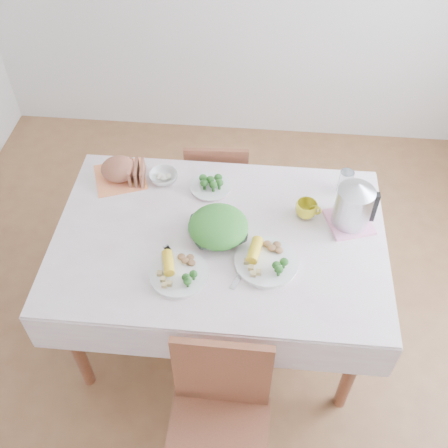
# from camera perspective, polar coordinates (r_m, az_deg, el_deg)

# --- Properties ---
(floor) EXTENTS (3.60, 3.60, 0.00)m
(floor) POSITION_cam_1_polar(r_m,az_deg,el_deg) (2.99, -0.43, -10.91)
(floor) COLOR brown
(floor) RESTS_ON ground
(dining_table) EXTENTS (1.40, 0.90, 0.75)m
(dining_table) POSITION_cam_1_polar(r_m,az_deg,el_deg) (2.68, -0.47, -6.72)
(dining_table) COLOR brown
(dining_table) RESTS_ON floor
(tablecloth) EXTENTS (1.50, 1.00, 0.01)m
(tablecloth) POSITION_cam_1_polar(r_m,az_deg,el_deg) (2.38, -0.53, -1.36)
(tablecloth) COLOR silver
(tablecloth) RESTS_ON dining_table
(chair_near) EXTENTS (0.41, 0.41, 0.89)m
(chair_near) POSITION_cam_1_polar(r_m,az_deg,el_deg) (2.22, -0.73, -22.44)
(chair_near) COLOR brown
(chair_near) RESTS_ON floor
(chair_far) EXTENTS (0.38, 0.38, 0.80)m
(chair_far) POSITION_cam_1_polar(r_m,az_deg,el_deg) (3.09, -0.68, 5.27)
(chair_far) COLOR brown
(chair_far) RESTS_ON floor
(salad_bowl) EXTENTS (0.32, 0.32, 0.06)m
(salad_bowl) POSITION_cam_1_polar(r_m,az_deg,el_deg) (2.35, -0.61, -0.83)
(salad_bowl) COLOR white
(salad_bowl) RESTS_ON tablecloth
(dinner_plate_left) EXTENTS (0.28, 0.28, 0.02)m
(dinner_plate_left) POSITION_cam_1_polar(r_m,az_deg,el_deg) (2.23, -4.92, -5.43)
(dinner_plate_left) COLOR white
(dinner_plate_left) RESTS_ON tablecloth
(dinner_plate_right) EXTENTS (0.38, 0.38, 0.02)m
(dinner_plate_right) POSITION_cam_1_polar(r_m,az_deg,el_deg) (2.27, 4.61, -4.16)
(dinner_plate_right) COLOR white
(dinner_plate_right) RESTS_ON tablecloth
(broccoli_plate) EXTENTS (0.23, 0.23, 0.02)m
(broccoli_plate) POSITION_cam_1_polar(r_m,az_deg,el_deg) (2.58, -1.48, 4.07)
(broccoli_plate) COLOR beige
(broccoli_plate) RESTS_ON tablecloth
(napkin) EXTENTS (0.31, 0.31, 0.00)m
(napkin) POSITION_cam_1_polar(r_m,az_deg,el_deg) (2.69, -11.22, 5.02)
(napkin) COLOR #FF8A52
(napkin) RESTS_ON tablecloth
(bread_loaf) EXTENTS (0.21, 0.20, 0.11)m
(bread_loaf) POSITION_cam_1_polar(r_m,az_deg,el_deg) (2.66, -11.39, 5.91)
(bread_loaf) COLOR brown
(bread_loaf) RESTS_ON napkin
(fruit_bowl) EXTENTS (0.15, 0.15, 0.04)m
(fruit_bowl) POSITION_cam_1_polar(r_m,az_deg,el_deg) (2.63, -6.59, 5.11)
(fruit_bowl) COLOR white
(fruit_bowl) RESTS_ON tablecloth
(yellow_mug) EXTENTS (0.13, 0.13, 0.08)m
(yellow_mug) POSITION_cam_1_polar(r_m,az_deg,el_deg) (2.46, 8.94, 1.59)
(yellow_mug) COLOR yellow
(yellow_mug) RESTS_ON tablecloth
(glass_tumbler) EXTENTS (0.07, 0.07, 0.13)m
(glass_tumbler) POSITION_cam_1_polar(r_m,az_deg,el_deg) (2.59, 13.06, 4.48)
(glass_tumbler) COLOR white
(glass_tumbler) RESTS_ON tablecloth
(pink_tray) EXTENTS (0.24, 0.24, 0.02)m
(pink_tray) POSITION_cam_1_polar(r_m,az_deg,el_deg) (2.48, 13.45, 0.23)
(pink_tray) COLOR #FF9BC6
(pink_tray) RESTS_ON tablecloth
(electric_kettle) EXTENTS (0.19, 0.19, 0.23)m
(electric_kettle) POSITION_cam_1_polar(r_m,az_deg,el_deg) (2.41, 13.91, 2.05)
(electric_kettle) COLOR #B2B5BA
(electric_kettle) RESTS_ON pink_tray
(fork_left) EXTENTS (0.15, 0.19, 0.00)m
(fork_left) POSITION_cam_1_polar(r_m,az_deg,el_deg) (2.28, -5.11, -4.28)
(fork_left) COLOR silver
(fork_left) RESTS_ON tablecloth
(fork_right) EXTENTS (0.10, 0.19, 0.00)m
(fork_right) POSITION_cam_1_polar(r_m,az_deg,el_deg) (2.24, 2.01, -5.29)
(fork_right) COLOR silver
(fork_right) RESTS_ON tablecloth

